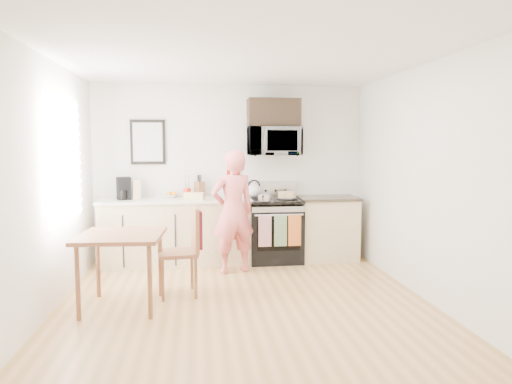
{
  "coord_description": "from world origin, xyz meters",
  "views": [
    {
      "loc": [
        -0.49,
        -4.55,
        1.71
      ],
      "look_at": [
        0.23,
        1.0,
        1.13
      ],
      "focal_mm": 32.0,
      "sensor_mm": 36.0,
      "label": 1
    }
  ],
  "objects": [
    {
      "name": "floor",
      "position": [
        0.0,
        0.0,
        0.0
      ],
      "size": [
        4.6,
        4.6,
        0.0
      ],
      "primitive_type": "plane",
      "color": "olive",
      "rests_on": "ground"
    },
    {
      "name": "back_wall",
      "position": [
        0.0,
        2.3,
        1.3
      ],
      "size": [
        4.0,
        0.04,
        2.6
      ],
      "primitive_type": "cube",
      "color": "silver",
      "rests_on": "floor"
    },
    {
      "name": "front_wall",
      "position": [
        0.0,
        -2.3,
        1.3
      ],
      "size": [
        4.0,
        0.04,
        2.6
      ],
      "primitive_type": "cube",
      "color": "silver",
      "rests_on": "floor"
    },
    {
      "name": "left_wall",
      "position": [
        -2.0,
        0.0,
        1.3
      ],
      "size": [
        0.04,
        4.6,
        2.6
      ],
      "primitive_type": "cube",
      "color": "silver",
      "rests_on": "floor"
    },
    {
      "name": "right_wall",
      "position": [
        2.0,
        0.0,
        1.3
      ],
      "size": [
        0.04,
        4.6,
        2.6
      ],
      "primitive_type": "cube",
      "color": "silver",
      "rests_on": "floor"
    },
    {
      "name": "ceiling",
      "position": [
        0.0,
        0.0,
        2.6
      ],
      "size": [
        4.0,
        4.6,
        0.04
      ],
      "primitive_type": "cube",
      "color": "white",
      "rests_on": "back_wall"
    },
    {
      "name": "window",
      "position": [
        -1.96,
        0.8,
        1.55
      ],
      "size": [
        0.06,
        1.4,
        1.5
      ],
      "color": "silver",
      "rests_on": "left_wall"
    },
    {
      "name": "cabinet_left",
      "position": [
        -0.8,
        2.0,
        0.45
      ],
      "size": [
        2.1,
        0.6,
        0.9
      ],
      "primitive_type": "cube",
      "color": "tan",
      "rests_on": "floor"
    },
    {
      "name": "countertop_left",
      "position": [
        -0.8,
        2.0,
        0.92
      ],
      "size": [
        2.14,
        0.64,
        0.04
      ],
      "primitive_type": "cube",
      "color": "beige",
      "rests_on": "cabinet_left"
    },
    {
      "name": "cabinet_right",
      "position": [
        1.43,
        2.0,
        0.45
      ],
      "size": [
        0.84,
        0.6,
        0.9
      ],
      "primitive_type": "cube",
      "color": "tan",
      "rests_on": "floor"
    },
    {
      "name": "countertop_right",
      "position": [
        1.43,
        2.0,
        0.92
      ],
      "size": [
        0.88,
        0.64,
        0.04
      ],
      "primitive_type": "cube",
      "color": "black",
      "rests_on": "cabinet_right"
    },
    {
      "name": "range",
      "position": [
        0.63,
        1.98,
        0.44
      ],
      "size": [
        0.76,
        0.7,
        1.16
      ],
      "color": "black",
      "rests_on": "floor"
    },
    {
      "name": "microwave",
      "position": [
        0.63,
        2.08,
        1.76
      ],
      "size": [
        0.76,
        0.51,
        0.42
      ],
      "primitive_type": "imported",
      "color": "#ACACB0",
      "rests_on": "back_wall"
    },
    {
      "name": "upper_cabinet",
      "position": [
        0.63,
        2.12,
        2.18
      ],
      "size": [
        0.76,
        0.35,
        0.4
      ],
      "primitive_type": "cube",
      "color": "black",
      "rests_on": "back_wall"
    },
    {
      "name": "wall_art",
      "position": [
        -1.2,
        2.28,
        1.75
      ],
      "size": [
        0.5,
        0.04,
        0.65
      ],
      "color": "black",
      "rests_on": "back_wall"
    },
    {
      "name": "wall_trivet",
      "position": [
        0.05,
        2.28,
        1.3
      ],
      "size": [
        0.2,
        0.02,
        0.2
      ],
      "primitive_type": "cube",
      "color": "red",
      "rests_on": "back_wall"
    },
    {
      "name": "person",
      "position": [
        -0.03,
        1.45,
        0.82
      ],
      "size": [
        0.69,
        0.55,
        1.65
      ],
      "primitive_type": "imported",
      "rotation": [
        0.0,
        0.0,
        3.43
      ],
      "color": "#D83B42",
      "rests_on": "floor"
    },
    {
      "name": "dining_table",
      "position": [
        -1.29,
        0.26,
        0.7
      ],
      "size": [
        0.84,
        0.84,
        0.79
      ],
      "rotation": [
        0.0,
        0.0,
        -0.07
      ],
      "color": "brown",
      "rests_on": "floor"
    },
    {
      "name": "chair",
      "position": [
        -0.58,
        0.6,
        0.65
      ],
      "size": [
        0.52,
        0.48,
        1.01
      ],
      "rotation": [
        0.0,
        0.0,
        0.13
      ],
      "color": "brown",
      "rests_on": "floor"
    },
    {
      "name": "knife_block",
      "position": [
        -0.46,
        2.21,
        1.05
      ],
      "size": [
        0.16,
        0.18,
        0.23
      ],
      "primitive_type": "cube",
      "rotation": [
        0.0,
        0.0,
        0.51
      ],
      "color": "brown",
      "rests_on": "countertop_left"
    },
    {
      "name": "utensil_crock",
      "position": [
        -0.64,
        2.11,
        1.08
      ],
      "size": [
        0.11,
        0.11,
        0.34
      ],
      "color": "red",
      "rests_on": "countertop_left"
    },
    {
      "name": "fruit_bowl",
      "position": [
        -0.87,
        2.18,
        0.97
      ],
      "size": [
        0.22,
        0.22,
        0.09
      ],
      "color": "silver",
      "rests_on": "countertop_left"
    },
    {
      "name": "milk_carton",
      "position": [
        -1.35,
        2.07,
        1.08
      ],
      "size": [
        0.13,
        0.13,
        0.28
      ],
      "primitive_type": "cube",
      "rotation": [
        0.0,
        0.0,
        0.21
      ],
      "color": "tan",
      "rests_on": "countertop_left"
    },
    {
      "name": "coffee_maker",
      "position": [
        -1.53,
        2.05,
        1.09
      ],
      "size": [
        0.24,
        0.29,
        0.32
      ],
      "rotation": [
        0.0,
        0.0,
        0.31
      ],
      "color": "black",
      "rests_on": "countertop_left"
    },
    {
      "name": "bread_bag",
      "position": [
        -0.54,
        1.88,
        0.99
      ],
      "size": [
        0.3,
        0.2,
        0.1
      ],
      "primitive_type": "cube",
      "rotation": [
        0.0,
        0.0,
        -0.28
      ],
      "color": "#D0B96D",
      "rests_on": "countertop_left"
    },
    {
      "name": "cake",
      "position": [
        0.8,
        1.94,
        0.98
      ],
      "size": [
        0.31,
        0.31,
        0.1
      ],
      "color": "black",
      "rests_on": "range"
    },
    {
      "name": "kettle",
      "position": [
        0.35,
        2.19,
        1.04
      ],
      "size": [
        0.21,
        0.21,
        0.27
      ],
      "color": "silver",
      "rests_on": "range"
    },
    {
      "name": "pot",
      "position": [
        0.45,
        1.75,
        0.97
      ],
      "size": [
        0.18,
        0.29,
        0.09
      ],
      "rotation": [
        0.0,
        0.0,
        -0.28
      ],
      "color": "#ACACB0",
      "rests_on": "range"
    }
  ]
}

